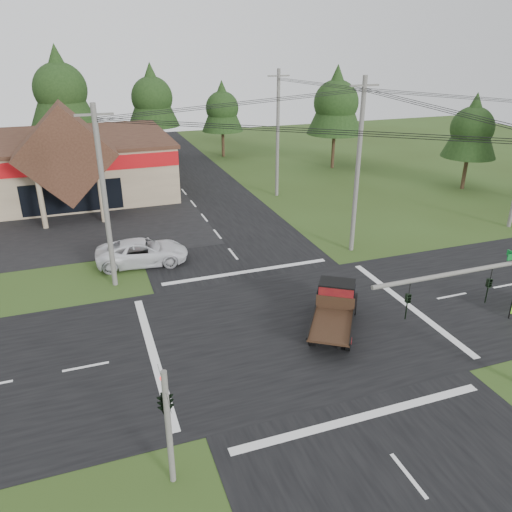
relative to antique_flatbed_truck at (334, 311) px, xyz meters
name	(u,v)px	position (x,y,z in m)	size (l,w,h in m)	color
ground	(291,327)	(-1.90, 0.92, -1.11)	(120.00, 120.00, 0.00)	#2D3F16
road_ns	(291,327)	(-1.90, 0.92, -1.10)	(12.00, 120.00, 0.02)	black
road_ew	(291,327)	(-1.90, 0.92, -1.10)	(120.00, 12.00, 0.02)	black
parking_apron	(20,234)	(-15.90, 19.92, -1.10)	(28.00, 14.00, 0.02)	black
cvs_building	(3,168)	(-17.60, 30.49, 1.66)	(30.40, 18.20, 9.19)	gray
traffic_signal_corner	(165,391)	(-9.40, -6.40, 2.41)	(0.53, 2.48, 4.40)	#595651
utility_pole_nw	(105,198)	(-9.90, 8.92, 4.27)	(2.00, 0.30, 10.50)	#595651
utility_pole_ne	(358,166)	(6.10, 8.92, 4.78)	(2.00, 0.30, 11.50)	#595651
utility_pole_n	(278,133)	(6.10, 22.92, 4.62)	(2.00, 0.30, 11.20)	#595651
tree_row_c	(60,87)	(-11.90, 41.92, 7.61)	(7.28, 7.28, 13.13)	#332316
tree_row_d	(152,95)	(-1.90, 42.92, 6.26)	(6.16, 6.16, 11.11)	#332316
tree_row_e	(222,106)	(6.10, 40.92, 4.92)	(5.04, 5.04, 9.09)	#332316
tree_side_ne	(336,101)	(16.10, 30.92, 6.26)	(6.16, 6.16, 11.11)	#332316
tree_side_e_near	(473,126)	(24.10, 18.92, 4.92)	(5.04, 5.04, 9.09)	#332316
antique_flatbed_truck	(334,311)	(0.00, 0.00, 0.00)	(2.03, 5.33, 2.23)	#570C13
white_pickup	(142,252)	(-7.89, 11.45, -0.30)	(2.69, 5.84, 1.62)	silver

